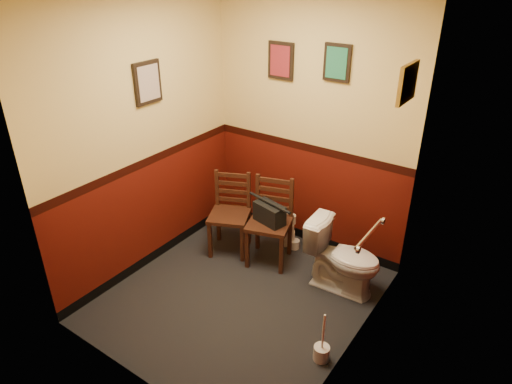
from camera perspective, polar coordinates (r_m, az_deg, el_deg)
floor at (r=4.43m, az=-1.89°, el=-12.83°), size 2.20×2.40×0.00m
wall_back at (r=4.65m, az=6.76°, el=8.27°), size 2.20×0.00×2.70m
wall_front at (r=2.95m, az=-16.35°, el=-4.58°), size 2.20×0.00×2.70m
wall_left at (r=4.41m, az=-13.82°, el=6.57°), size 0.00×2.40×2.70m
wall_right at (r=3.23m, az=13.63°, el=-1.26°), size 0.00×2.40×2.70m
grab_bar at (r=3.64m, az=14.02°, el=-5.11°), size 0.05×0.56×0.06m
framed_print_back_a at (r=4.65m, az=3.12°, el=16.07°), size 0.28×0.04×0.36m
framed_print_back_b at (r=4.36m, az=10.10°, el=15.62°), size 0.26×0.04×0.34m
framed_print_left at (r=4.31m, az=-13.38°, el=13.15°), size 0.04×0.30×0.38m
framed_print_right at (r=3.53m, az=18.40°, el=12.81°), size 0.04×0.34×0.28m
toilet at (r=4.39m, az=10.88°, el=-8.11°), size 0.73×0.43×0.69m
toilet_brush at (r=3.85m, az=8.19°, el=-19.20°), size 0.13×0.13×0.46m
chair_left at (r=4.84m, az=-3.24°, el=-2.70°), size 0.53×0.53×0.87m
chair_right at (r=4.66m, az=1.80°, el=-3.73°), size 0.52×0.52×0.89m
handbag at (r=4.57m, az=1.69°, el=-2.66°), size 0.35×0.23×0.24m
tp_stack at (r=5.01m, az=4.26°, el=-5.21°), size 0.23×0.14×0.40m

